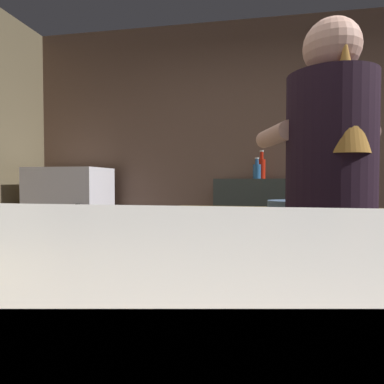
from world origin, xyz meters
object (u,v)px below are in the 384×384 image
bottle_olive_oil (262,168)px  chefs_knife (371,212)px  mixing_bowl (288,206)px  bottle_hot_sauce (257,171)px  mini_fridge (71,230)px  bartender (330,205)px

bottle_olive_oil → chefs_knife: bearing=-71.1°
chefs_knife → bottle_olive_oil: bearing=106.8°
mixing_bowl → bottle_hot_sauce: bottle_hot_sauce is taller
bottle_hot_sauce → chefs_knife: bearing=-68.1°
chefs_knife → bottle_hot_sauce: bottle_hot_sauce is taller
mini_fridge → bartender: size_ratio=0.71×
mixing_bowl → bottle_hot_sauce: 1.39m
chefs_knife → bottle_olive_oil: 1.57m
chefs_knife → bottle_hot_sauce: size_ratio=1.23×
chefs_knife → bottle_olive_oil: size_ratio=0.89×
mini_fridge → mixing_bowl: (1.95, -1.23, 0.35)m
bartender → bottle_hot_sauce: 1.80m
bartender → mixing_bowl: bearing=1.3°
chefs_knife → bartender: bearing=-126.7°
mini_fridge → mixing_bowl: bearing=-32.2°
bottle_hot_sauce → bottle_olive_oil: bearing=66.3°
mixing_bowl → bottle_olive_oil: (-0.10, 1.46, 0.25)m
mini_fridge → bartender: bearing=-38.2°
mini_fridge → bartender: (2.07, -1.63, 0.39)m
bartender → chefs_knife: 0.49m
mini_fridge → bottle_hot_sauce: bearing=4.2°
chefs_knife → bottle_olive_oil: bottle_olive_oil is taller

